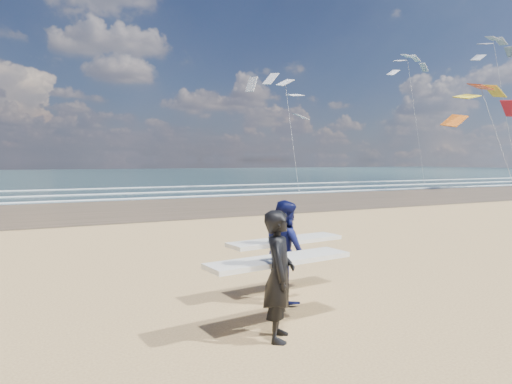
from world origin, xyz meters
TOP-DOWN VIEW (x-y plane):
  - wet_sand_strip at (20.00, 18.00)m, footprint 220.00×12.00m
  - ocean at (20.00, 72.00)m, footprint 220.00×100.00m
  - foam_breakers at (20.00, 28.10)m, footprint 220.00×11.70m
  - surfer_near at (0.18, -0.18)m, footprint 2.25×1.11m
  - surfer_far at (1.09, 1.23)m, footprint 2.25×1.19m
  - kite_0 at (28.54, 18.21)m, footprint 7.69×4.95m
  - kite_1 at (16.33, 27.37)m, footprint 6.32×4.80m
  - kite_2 at (39.03, 24.75)m, footprint 5.79×4.74m
  - kite_5 at (35.39, 32.80)m, footprint 5.64×4.72m

SIDE VIEW (x-z plane):
  - wet_sand_strip at x=20.00m, z-range 0.00..0.01m
  - ocean at x=20.00m, z-range 0.00..0.02m
  - foam_breakers at x=20.00m, z-range 0.02..0.08m
  - surfer_far at x=1.09m, z-range 0.01..1.73m
  - surfer_near at x=0.18m, z-range 0.02..1.76m
  - kite_1 at x=16.33m, z-range 0.74..10.95m
  - kite_0 at x=28.54m, z-range 1.13..10.73m
  - kite_5 at x=35.39m, z-range 0.60..15.95m
  - kite_2 at x=39.03m, z-range 0.68..16.53m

